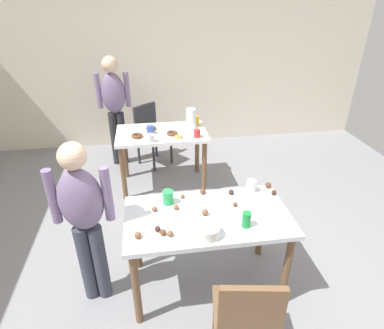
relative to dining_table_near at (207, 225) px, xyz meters
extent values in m
plane|color=gray|center=(0.02, -0.05, -0.65)|extent=(6.40, 6.40, 0.00)
cube|color=beige|center=(0.02, 3.15, 0.65)|extent=(6.40, 0.10, 2.60)
cube|color=silver|center=(0.00, 0.00, 0.08)|extent=(1.28, 0.69, 0.04)
cylinder|color=brown|center=(-0.58, -0.29, -0.29)|extent=(0.06, 0.06, 0.71)
cylinder|color=brown|center=(0.58, -0.29, -0.29)|extent=(0.06, 0.06, 0.71)
cylinder|color=brown|center=(-0.58, 0.29, -0.29)|extent=(0.06, 0.06, 0.71)
cylinder|color=brown|center=(0.58, 0.29, -0.29)|extent=(0.06, 0.06, 0.71)
cube|color=white|center=(-0.25, 1.71, 0.08)|extent=(1.11, 0.66, 0.04)
cylinder|color=brown|center=(-0.74, 1.44, -0.29)|extent=(0.06, 0.06, 0.71)
cylinder|color=brown|center=(0.25, 1.44, -0.29)|extent=(0.06, 0.06, 0.71)
cylinder|color=brown|center=(-0.74, 1.98, -0.29)|extent=(0.06, 0.06, 0.71)
cylinder|color=brown|center=(0.25, 1.98, -0.29)|extent=(0.06, 0.06, 0.71)
cube|color=brown|center=(0.12, -0.65, -0.22)|extent=(0.46, 0.46, 0.04)
cube|color=brown|center=(0.10, -0.82, 0.01)|extent=(0.38, 0.10, 0.42)
cylinder|color=brown|center=(-0.02, -0.45, -0.44)|extent=(0.04, 0.04, 0.41)
cylinder|color=brown|center=(0.32, -0.51, -0.44)|extent=(0.04, 0.04, 0.41)
cube|color=#2D2D33|center=(-0.33, 2.32, -0.22)|extent=(0.56, 0.56, 0.04)
cube|color=#2D2D33|center=(-0.44, 2.46, 0.01)|extent=(0.32, 0.27, 0.42)
cylinder|color=#2D2D33|center=(-0.09, 2.29, -0.44)|extent=(0.04, 0.04, 0.41)
cylinder|color=#2D2D33|center=(-0.35, 2.08, -0.44)|extent=(0.04, 0.04, 0.41)
cylinder|color=#2D2D33|center=(-0.30, 2.56, -0.44)|extent=(0.04, 0.04, 0.41)
cylinder|color=#2D2D33|center=(-0.56, 2.35, -0.44)|extent=(0.04, 0.04, 0.41)
cylinder|color=#383D4C|center=(-0.98, 0.02, -0.29)|extent=(0.11, 0.11, 0.72)
cylinder|color=#383D4C|center=(-0.87, 0.02, -0.29)|extent=(0.11, 0.11, 0.72)
ellipsoid|color=slate|center=(-0.92, 0.02, 0.33)|extent=(0.33, 0.22, 0.51)
sphere|color=beige|center=(-0.92, 0.02, 0.68)|extent=(0.19, 0.19, 0.19)
cylinder|color=slate|center=(-1.11, 0.03, 0.36)|extent=(0.07, 0.07, 0.43)
cylinder|color=slate|center=(-0.73, 0.01, 0.36)|extent=(0.07, 0.07, 0.43)
cylinder|color=#28282D|center=(-0.78, 2.42, -0.25)|extent=(0.11, 0.11, 0.78)
cylinder|color=#28282D|center=(-0.89, 2.42, -0.25)|extent=(0.11, 0.11, 0.78)
ellipsoid|color=slate|center=(-0.84, 2.42, 0.41)|extent=(0.33, 0.21, 0.55)
sphere|color=beige|center=(-0.84, 2.42, 0.80)|extent=(0.21, 0.21, 0.21)
cylinder|color=slate|center=(-0.65, 2.43, 0.46)|extent=(0.07, 0.07, 0.47)
cylinder|color=slate|center=(-1.03, 2.41, 0.46)|extent=(0.07, 0.07, 0.47)
cylinder|color=white|center=(-0.05, -0.24, 0.15)|extent=(0.18, 0.18, 0.09)
cylinder|color=#198438|center=(0.25, -0.18, 0.16)|extent=(0.07, 0.07, 0.12)
cube|color=silver|center=(0.10, 0.03, 0.11)|extent=(0.17, 0.02, 0.01)
cylinder|color=green|center=(-0.29, 0.20, 0.16)|extent=(0.09, 0.09, 0.12)
cylinder|color=white|center=(0.44, 0.27, 0.16)|extent=(0.08, 0.08, 0.11)
sphere|color=#3D2319|center=(0.25, 0.25, 0.13)|extent=(0.05, 0.05, 0.05)
sphere|color=brown|center=(-0.16, 0.26, 0.12)|extent=(0.04, 0.04, 0.04)
sphere|color=brown|center=(-0.23, 0.11, 0.13)|extent=(0.04, 0.04, 0.04)
sphere|color=brown|center=(0.02, 0.29, 0.13)|extent=(0.05, 0.05, 0.05)
sphere|color=brown|center=(0.60, 0.31, 0.13)|extent=(0.05, 0.05, 0.05)
sphere|color=#3D2319|center=(0.61, 0.19, 0.13)|extent=(0.04, 0.04, 0.04)
sphere|color=brown|center=(0.24, 0.08, 0.12)|extent=(0.04, 0.04, 0.04)
sphere|color=#3D2319|center=(0.04, -0.16, 0.12)|extent=(0.04, 0.04, 0.04)
sphere|color=brown|center=(-0.36, -0.18, 0.13)|extent=(0.05, 0.05, 0.05)
sphere|color=brown|center=(-0.02, 0.00, 0.13)|extent=(0.05, 0.05, 0.05)
sphere|color=#3D2319|center=(-0.39, -0.14, 0.13)|extent=(0.04, 0.04, 0.04)
sphere|color=brown|center=(-0.40, 0.11, 0.12)|extent=(0.04, 0.04, 0.04)
sphere|color=brown|center=(-0.31, -0.20, 0.13)|extent=(0.05, 0.05, 0.05)
sphere|color=brown|center=(-0.53, -0.19, 0.13)|extent=(0.05, 0.05, 0.05)
cylinder|color=white|center=(0.14, 1.82, 0.22)|extent=(0.12, 0.12, 0.24)
cylinder|color=yellow|center=(0.22, 1.91, 0.16)|extent=(0.08, 0.08, 0.11)
cylinder|color=#3351B2|center=(-0.38, 1.68, 0.15)|extent=(0.09, 0.09, 0.10)
cylinder|color=red|center=(0.16, 1.49, 0.15)|extent=(0.08, 0.08, 0.10)
cylinder|color=white|center=(-0.38, 1.44, 0.15)|extent=(0.08, 0.08, 0.09)
torus|color=gold|center=(-0.06, 1.51, 0.12)|extent=(0.10, 0.10, 0.03)
torus|color=brown|center=(-0.37, 1.81, 0.12)|extent=(0.13, 0.13, 0.04)
torus|color=brown|center=(-0.12, 1.61, 0.12)|extent=(0.13, 0.13, 0.04)
torus|color=brown|center=(-0.54, 1.60, 0.12)|extent=(0.14, 0.14, 0.04)
torus|color=white|center=(-0.25, 1.78, 0.12)|extent=(0.11, 0.11, 0.03)
camera|label=1|loc=(-0.42, -1.96, 1.64)|focal=30.02mm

